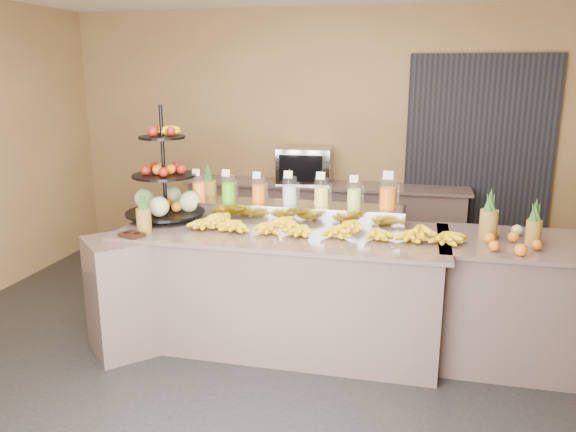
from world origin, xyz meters
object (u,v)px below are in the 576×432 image
(fruit_stand, at_px, (170,191))
(pitcher_tray, at_px, (290,212))
(condiment_caddy, at_px, (132,235))
(oven_warmer, at_px, (305,165))
(banana_heap, at_px, (319,225))
(right_fruit_pile, at_px, (509,235))

(fruit_stand, bearing_deg, pitcher_tray, -8.83)
(fruit_stand, distance_m, condiment_caddy, 0.60)
(oven_warmer, bearing_deg, condiment_caddy, -113.46)
(pitcher_tray, distance_m, condiment_caddy, 1.25)
(banana_heap, bearing_deg, condiment_caddy, -164.81)
(pitcher_tray, xyz_separation_m, condiment_caddy, (-1.04, -0.70, -0.06))
(fruit_stand, relative_size, oven_warmer, 1.61)
(pitcher_tray, bearing_deg, fruit_stand, -171.93)
(banana_heap, height_order, right_fruit_pile, right_fruit_pile)
(fruit_stand, bearing_deg, condiment_caddy, -113.19)
(condiment_caddy, xyz_separation_m, oven_warmer, (0.82, 2.37, 0.18))
(right_fruit_pile, bearing_deg, banana_heap, -177.73)
(fruit_stand, xyz_separation_m, oven_warmer, (0.76, 1.81, -0.04))
(pitcher_tray, distance_m, banana_heap, 0.45)
(fruit_stand, height_order, right_fruit_pile, fruit_stand)
(pitcher_tray, xyz_separation_m, banana_heap, (0.30, -0.33, -0.00))
(right_fruit_pile, bearing_deg, pitcher_tray, 170.43)
(fruit_stand, bearing_deg, right_fruit_pile, -19.93)
(banana_heap, bearing_deg, fruit_stand, 171.44)
(right_fruit_pile, bearing_deg, fruit_stand, 176.96)
(pitcher_tray, bearing_deg, right_fruit_pile, -9.57)
(pitcher_tray, bearing_deg, condiment_caddy, -146.20)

